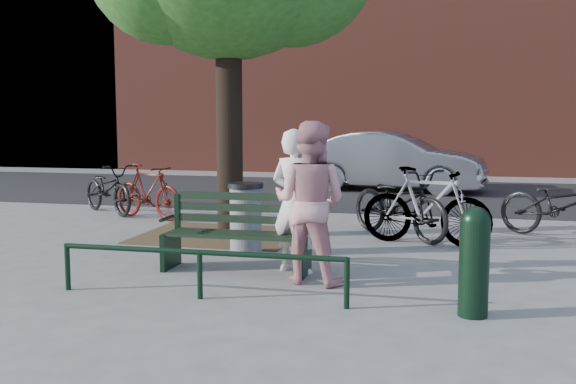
% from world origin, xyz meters
% --- Properties ---
extents(ground, '(90.00, 90.00, 0.00)m').
position_xyz_m(ground, '(0.00, 0.00, 0.00)').
color(ground, gray).
rests_on(ground, ground).
extents(dirt_pit, '(2.40, 2.00, 0.02)m').
position_xyz_m(dirt_pit, '(-1.00, 2.20, 0.01)').
color(dirt_pit, brown).
rests_on(dirt_pit, ground).
extents(road, '(40.00, 7.00, 0.01)m').
position_xyz_m(road, '(0.00, 8.50, 0.01)').
color(road, black).
rests_on(road, ground).
extents(park_bench, '(1.74, 0.54, 0.97)m').
position_xyz_m(park_bench, '(-0.00, 0.08, 0.48)').
color(park_bench, black).
rests_on(park_bench, ground).
extents(guard_railing, '(3.06, 0.06, 0.51)m').
position_xyz_m(guard_railing, '(0.00, -1.20, 0.40)').
color(guard_railing, black).
rests_on(guard_railing, ground).
extents(person_left, '(0.73, 0.60, 1.71)m').
position_xyz_m(person_left, '(0.69, 0.15, 0.85)').
color(person_left, silver).
rests_on(person_left, ground).
extents(person_right, '(1.00, 0.85, 1.80)m').
position_xyz_m(person_right, '(0.95, -0.27, 0.90)').
color(person_right, '#C8898B').
rests_on(person_right, ground).
extents(bollard, '(0.28, 0.28, 1.03)m').
position_xyz_m(bollard, '(2.67, -1.16, 0.55)').
color(bollard, black).
rests_on(bollard, ground).
extents(litter_bin, '(0.47, 0.47, 0.97)m').
position_xyz_m(litter_bin, '(-0.17, 0.97, 0.49)').
color(litter_bin, gray).
rests_on(litter_bin, ground).
extents(bicycle_a, '(1.86, 1.59, 0.96)m').
position_xyz_m(bicycle_a, '(-3.87, 3.98, 0.48)').
color(bicycle_a, black).
rests_on(bicycle_a, ground).
extents(bicycle_b, '(1.73, 1.08, 1.01)m').
position_xyz_m(bicycle_b, '(-2.83, 3.54, 0.50)').
color(bicycle_b, '#4F100B').
rests_on(bicycle_b, ground).
extents(bicycle_c, '(1.97, 1.95, 1.08)m').
position_xyz_m(bicycle_c, '(1.76, 2.69, 0.54)').
color(bicycle_c, black).
rests_on(bicycle_c, ground).
extents(bicycle_d, '(1.95, 0.92, 1.13)m').
position_xyz_m(bicycle_d, '(2.17, 2.20, 0.57)').
color(bicycle_d, gray).
rests_on(bicycle_d, ground).
extents(bicycle_e, '(2.07, 1.71, 1.06)m').
position_xyz_m(bicycle_e, '(4.19, 3.11, 0.53)').
color(bicycle_e, black).
rests_on(bicycle_e, ground).
extents(parked_car, '(4.73, 2.24, 1.50)m').
position_xyz_m(parked_car, '(1.21, 9.09, 0.75)').
color(parked_car, slate).
rests_on(parked_car, ground).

